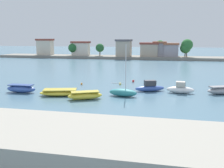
# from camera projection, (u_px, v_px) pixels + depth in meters

# --- Properties ---
(ground_plane) EXTENTS (400.00, 400.00, 0.00)m
(ground_plane) POSITION_uv_depth(u_px,v_px,m) (15.00, 117.00, 26.46)
(ground_plane) COLOR slate
(moored_boat_1) EXTENTS (4.48, 1.55, 1.18)m
(moored_boat_1) POSITION_uv_depth(u_px,v_px,m) (21.00, 89.00, 37.94)
(moored_boat_1) COLOR #3856A8
(moored_boat_1) RESTS_ON ground
(moored_boat_2) EXTENTS (5.97, 3.60, 0.89)m
(moored_boat_2) POSITION_uv_depth(u_px,v_px,m) (60.00, 92.00, 36.01)
(moored_boat_2) COLOR yellow
(moored_boat_2) RESTS_ON ground
(moored_boat_3) EXTENTS (4.74, 3.41, 1.04)m
(moored_boat_3) POSITION_uv_depth(u_px,v_px,m) (85.00, 95.00, 33.83)
(moored_boat_3) COLOR yellow
(moored_boat_3) RESTS_ON ground
(moored_boat_4) EXTENTS (4.09, 2.09, 7.03)m
(moored_boat_4) POSITION_uv_depth(u_px,v_px,m) (123.00, 92.00, 35.50)
(moored_boat_4) COLOR teal
(moored_boat_4) RESTS_ON ground
(moored_boat_5) EXTENTS (4.65, 2.90, 1.65)m
(moored_boat_5) POSITION_uv_depth(u_px,v_px,m) (150.00, 87.00, 38.87)
(moored_boat_5) COLOR #3856A8
(moored_boat_5) RESTS_ON ground
(moored_boat_6) EXTENTS (3.97, 1.59, 1.69)m
(moored_boat_6) POSITION_uv_depth(u_px,v_px,m) (180.00, 89.00, 37.47)
(moored_boat_6) COLOR white
(moored_boat_6) RESTS_ON ground
(moored_boat_7) EXTENTS (4.40, 2.97, 1.12)m
(moored_boat_7) POSITION_uv_depth(u_px,v_px,m) (221.00, 90.00, 36.95)
(moored_boat_7) COLOR #9E9EA3
(moored_boat_7) RESTS_ON ground
(mooring_buoy_0) EXTENTS (0.42, 0.42, 0.42)m
(mooring_buoy_0) POSITION_uv_depth(u_px,v_px,m) (133.00, 81.00, 46.81)
(mooring_buoy_0) COLOR red
(mooring_buoy_0) RESTS_ON ground
(mooring_buoy_1) EXTENTS (0.41, 0.41, 0.41)m
(mooring_buoy_1) POSITION_uv_depth(u_px,v_px,m) (120.00, 84.00, 44.11)
(mooring_buoy_1) COLOR yellow
(mooring_buoy_1) RESTS_ON ground
(mooring_buoy_2) EXTENTS (0.34, 0.34, 0.34)m
(mooring_buoy_2) POSITION_uv_depth(u_px,v_px,m) (82.00, 84.00, 44.14)
(mooring_buoy_2) COLOR orange
(mooring_buoy_2) RESTS_ON ground
(distant_shoreline) EXTENTS (103.09, 10.15, 7.41)m
(distant_shoreline) POSITION_uv_depth(u_px,v_px,m) (127.00, 53.00, 98.72)
(distant_shoreline) COLOR gray
(distant_shoreline) RESTS_ON ground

